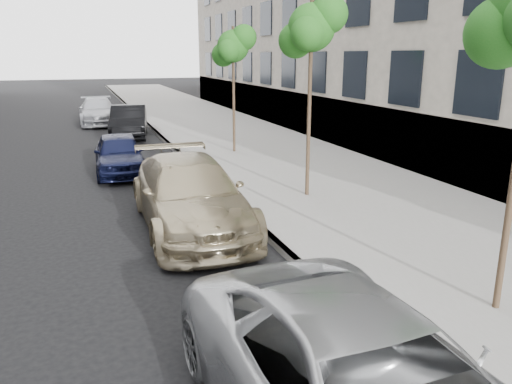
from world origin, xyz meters
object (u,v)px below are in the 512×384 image
tree_mid (312,28)px  sedan_blue (119,154)px  tree_far (234,46)px  sedan_rear (98,111)px  suv (190,195)px  sedan_black (129,122)px

tree_mid → sedan_blue: 7.50m
tree_far → sedan_blue: tree_far is taller
sedan_rear → tree_far: bearing=-67.2°
tree_far → sedan_blue: (-4.43, -1.71, -3.36)m
tree_mid → suv: 5.08m
tree_far → sedan_black: bearing=120.9°
sedan_blue → sedan_black: size_ratio=0.86×
tree_mid → sedan_blue: (-4.43, 4.79, -3.70)m
sedan_black → tree_mid: bearing=-66.1°
tree_far → sedan_black: 7.34m
tree_mid → tree_far: 6.51m
sedan_black → sedan_rear: size_ratio=0.91×
suv → sedan_black: 13.30m
suv → sedan_blue: 6.04m
sedan_blue → sedan_black: 7.42m
sedan_black → suv: bearing=-81.8°
tree_mid → sedan_black: 13.10m
tree_mid → sedan_rear: size_ratio=1.03×
tree_mid → suv: bearing=-161.2°
suv → sedan_blue: suv is taller
tree_mid → sedan_blue: size_ratio=1.32×
tree_far → tree_mid: bearing=-90.0°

